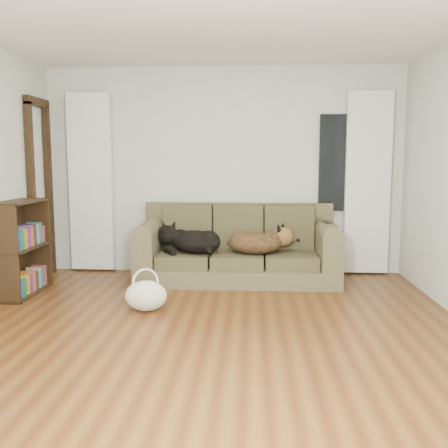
# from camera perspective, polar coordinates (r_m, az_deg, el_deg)

# --- Properties ---
(floor) EXTENTS (5.00, 5.00, 0.00)m
(floor) POSITION_cam_1_polar(r_m,az_deg,el_deg) (4.15, -2.06, -12.97)
(floor) COLOR #49240F
(floor) RESTS_ON ground
(ceiling) EXTENTS (5.00, 5.00, 0.00)m
(ceiling) POSITION_cam_1_polar(r_m,az_deg,el_deg) (4.06, -2.24, 23.95)
(ceiling) COLOR white
(ceiling) RESTS_ON ground
(wall_back) EXTENTS (4.50, 0.04, 2.60)m
(wall_back) POSITION_cam_1_polar(r_m,az_deg,el_deg) (6.38, -0.07, 6.10)
(wall_back) COLOR beige
(wall_back) RESTS_ON ground
(curtain_left) EXTENTS (0.55, 0.08, 2.25)m
(curtain_left) POSITION_cam_1_polar(r_m,az_deg,el_deg) (6.63, -14.99, 4.60)
(curtain_left) COLOR white
(curtain_left) RESTS_ON ground
(curtain_right) EXTENTS (0.55, 0.08, 2.25)m
(curtain_right) POSITION_cam_1_polar(r_m,az_deg,el_deg) (6.46, 16.09, 4.50)
(curtain_right) COLOR white
(curtain_right) RESTS_ON ground
(window_pane) EXTENTS (0.50, 0.03, 1.20)m
(window_pane) POSITION_cam_1_polar(r_m,az_deg,el_deg) (6.44, 13.01, 6.81)
(window_pane) COLOR black
(window_pane) RESTS_ON wall_back
(door_casing) EXTENTS (0.07, 0.60, 2.10)m
(door_casing) POSITION_cam_1_polar(r_m,az_deg,el_deg) (6.46, -20.21, 3.45)
(door_casing) COLOR black
(door_casing) RESTS_ON ground
(sofa) EXTENTS (2.35, 1.01, 0.96)m
(sofa) POSITION_cam_1_polar(r_m,az_deg,el_deg) (5.93, 1.57, -2.25)
(sofa) COLOR #484225
(sofa) RESTS_ON floor
(dog_black_lab) EXTENTS (0.80, 0.74, 0.28)m
(dog_black_lab) POSITION_cam_1_polar(r_m,az_deg,el_deg) (5.89, -3.63, -2.03)
(dog_black_lab) COLOR black
(dog_black_lab) RESTS_ON sofa
(dog_shepherd) EXTENTS (0.68, 0.51, 0.28)m
(dog_shepherd) POSITION_cam_1_polar(r_m,az_deg,el_deg) (5.85, 3.94, -2.01)
(dog_shepherd) COLOR black
(dog_shepherd) RESTS_ON sofa
(tv_remote) EXTENTS (0.08, 0.17, 0.02)m
(tv_remote) POSITION_cam_1_polar(r_m,az_deg,el_deg) (5.83, 11.71, 0.21)
(tv_remote) COLOR black
(tv_remote) RESTS_ON sofa
(tote_bag) EXTENTS (0.48, 0.43, 0.29)m
(tote_bag) POSITION_cam_1_polar(r_m,az_deg,el_deg) (4.87, -8.92, -7.96)
(tote_bag) COLOR beige
(tote_bag) RESTS_ON floor
(bookshelf) EXTENTS (0.33, 0.82, 1.01)m
(bookshelf) POSITION_cam_1_polar(r_m,az_deg,el_deg) (5.75, -22.11, -2.59)
(bookshelf) COLOR black
(bookshelf) RESTS_ON floor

